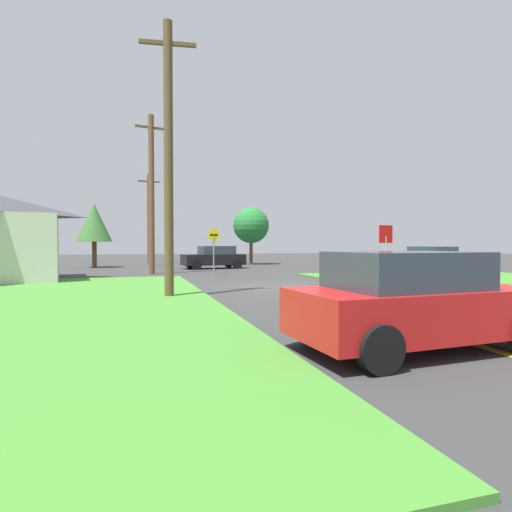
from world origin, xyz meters
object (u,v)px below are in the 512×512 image
utility_pole_near (168,157)px  utility_pole_far (149,219)px  direction_sign (214,245)px  pine_tree_center (251,225)px  stop_sign (386,244)px  oak_tree_left (94,223)px  car_behind_on_main_road (412,301)px  car_on_crossroad (429,261)px  car_approaching_junction (214,257)px  utility_pole_mid (151,193)px

utility_pole_near → utility_pole_far: size_ratio=1.16×
direction_sign → pine_tree_center: (5.42, 11.43, 1.69)m
stop_sign → direction_sign: 10.13m
direction_sign → pine_tree_center: 12.76m
oak_tree_left → pine_tree_center: size_ratio=0.97×
stop_sign → utility_pole_near: size_ratio=0.29×
car_behind_on_main_road → oak_tree_left: oak_tree_left is taller
oak_tree_left → pine_tree_center: pine_tree_center is taller
stop_sign → car_on_crossroad: bearing=-153.0°
oak_tree_left → pine_tree_center: (12.59, 1.41, 0.03)m
car_on_crossroad → direction_sign: bearing=72.6°
utility_pole_near → oak_tree_left: size_ratio=1.84×
car_approaching_junction → car_on_crossroad: size_ratio=1.13×
car_approaching_junction → utility_pole_far: bearing=-65.2°
car_approaching_junction → direction_sign: size_ratio=1.69×
stop_sign → utility_pole_mid: (-8.88, 10.16, 2.95)m
car_approaching_junction → utility_pole_mid: bearing=37.7°
car_approaching_junction → utility_pole_mid: 7.56m
car_behind_on_main_road → utility_pole_mid: utility_pole_mid is taller
car_on_crossroad → utility_pole_far: utility_pole_far is taller
utility_pole_mid → utility_pole_far: (0.28, 11.35, -0.81)m
stop_sign → car_behind_on_main_road: stop_sign is taller
utility_pole_far → car_behind_on_main_road: bearing=-84.2°
car_approaching_junction → oak_tree_left: size_ratio=0.96×
car_behind_on_main_road → utility_pole_far: 30.85m
pine_tree_center → car_behind_on_main_road: bearing=-100.5°
stop_sign → direction_sign: bearing=-68.8°
car_behind_on_main_road → utility_pole_near: (-3.31, 7.85, 3.74)m
utility_pole_far → direction_sign: utility_pole_far is taller
oak_tree_left → utility_pole_near: bearing=-78.8°
car_approaching_junction → pine_tree_center: pine_tree_center is taller
car_approaching_junction → utility_pole_near: size_ratio=0.52×
direction_sign → utility_pole_mid: bearing=153.3°
car_approaching_junction → utility_pole_near: utility_pole_near is taller
stop_sign → oak_tree_left: 22.50m
stop_sign → utility_pole_far: utility_pole_far is taller
car_behind_on_main_road → car_on_crossroad: 18.16m
car_behind_on_main_road → pine_tree_center: (5.39, 28.94, 2.57)m
car_behind_on_main_road → car_approaching_junction: (1.18, 23.80, 0.00)m
stop_sign → pine_tree_center: 19.97m
stop_sign → direction_sign: direction_sign is taller
utility_pole_near → utility_pole_mid: 11.35m
utility_pole_mid → direction_sign: size_ratio=3.39×
stop_sign → direction_sign: (-5.54, 8.48, -0.07)m
utility_pole_near → car_on_crossroad: bearing=22.3°
stop_sign → utility_pole_mid: utility_pole_mid is taller
utility_pole_mid → oak_tree_left: 9.28m
stop_sign → utility_pole_mid: size_ratio=0.27×
utility_pole_mid → pine_tree_center: 13.17m
car_approaching_junction → car_behind_on_main_road: bearing=79.6°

